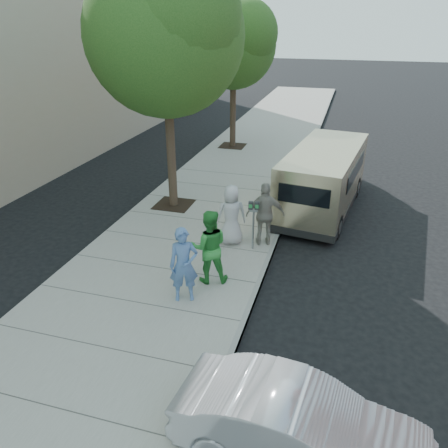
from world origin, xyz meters
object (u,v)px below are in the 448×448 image
(tree_near, at_px, (166,30))
(person_gray_shirt, at_px, (231,215))
(parking_meter, at_px, (254,215))
(person_striped_polo, at_px, (265,214))
(tree_far, at_px, (235,41))
(person_green_shirt, at_px, (209,247))
(person_officer, at_px, (184,265))
(van, at_px, (324,178))
(sedan, at_px, (301,429))

(tree_near, relative_size, person_gray_shirt, 4.43)
(person_gray_shirt, bearing_deg, tree_near, -64.00)
(parking_meter, height_order, person_striped_polo, person_striped_polo)
(tree_far, xyz_separation_m, person_green_shirt, (2.54, -11.69, -3.82))
(person_gray_shirt, bearing_deg, person_striped_polo, 168.17)
(person_green_shirt, bearing_deg, person_striped_polo, -131.87)
(parking_meter, bearing_deg, person_officer, -116.72)
(person_officer, distance_m, person_striped_polo, 3.29)
(van, height_order, person_gray_shirt, van)
(person_officer, bearing_deg, person_gray_shirt, 61.39)
(tree_far, relative_size, person_gray_shirt, 3.82)
(parking_meter, height_order, person_gray_shirt, person_gray_shirt)
(van, relative_size, person_gray_shirt, 3.46)
(tree_near, distance_m, tree_far, 7.63)
(tree_far, height_order, sedan, tree_far)
(tree_near, xyz_separation_m, parking_meter, (3.18, -2.26, -4.40))
(van, xyz_separation_m, person_officer, (-2.50, -6.28, -0.10))
(person_green_shirt, distance_m, person_striped_polo, 2.37)
(van, xyz_separation_m, person_gray_shirt, (-2.21, -3.41, -0.12))
(person_green_shirt, bearing_deg, tree_near, -78.06)
(tree_near, bearing_deg, tree_far, 90.00)
(person_striped_polo, bearing_deg, van, -128.96)
(sedan, bearing_deg, person_officer, 49.24)
(person_green_shirt, distance_m, person_gray_shirt, 2.00)
(van, relative_size, person_officer, 3.38)
(person_gray_shirt, bearing_deg, person_officer, 59.82)
(parking_meter, xyz_separation_m, person_officer, (-0.94, -2.70, -0.13))
(tree_near, height_order, person_striped_polo, tree_near)
(person_gray_shirt, bearing_deg, person_green_shirt, 65.88)
(van, relative_size, sedan, 1.59)
(parking_meter, xyz_separation_m, person_gray_shirt, (-0.65, 0.17, -0.15))
(tree_far, bearing_deg, person_striped_polo, -70.15)
(tree_far, xyz_separation_m, sedan, (5.19, -15.68, -4.27))
(person_green_shirt, bearing_deg, person_officer, 51.08)
(person_officer, distance_m, person_green_shirt, 0.92)
(tree_far, relative_size, sedan, 1.75)
(person_gray_shirt, distance_m, person_striped_polo, 0.92)
(tree_near, bearing_deg, sedan, -57.30)
(van, bearing_deg, sedan, -79.38)
(person_striped_polo, bearing_deg, person_gray_shirt, -4.23)
(person_green_shirt, xyz_separation_m, person_gray_shirt, (-0.01, 2.00, -0.06))
(parking_meter, bearing_deg, sedan, -78.46)
(van, distance_m, person_green_shirt, 5.84)
(parking_meter, height_order, van, van)
(person_striped_polo, bearing_deg, tree_near, -45.70)
(tree_near, relative_size, person_striped_polo, 4.22)
(sedan, bearing_deg, person_striped_polo, 21.77)
(parking_meter, bearing_deg, tree_far, 100.42)
(person_officer, xyz_separation_m, person_gray_shirt, (0.29, 2.87, -0.02))
(person_officer, relative_size, person_striped_polo, 0.98)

